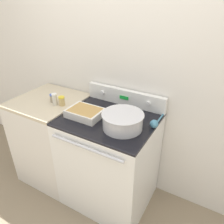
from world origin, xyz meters
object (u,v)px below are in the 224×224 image
at_px(mixing_bowl, 123,120).
at_px(spice_jar_white_cap, 55,99).
at_px(casserole_dish, 85,112).
at_px(ladle, 155,123).
at_px(spice_jar_blue_cap, 53,98).
at_px(spice_jar_yellow_cap, 62,101).

relative_size(mixing_bowl, spice_jar_white_cap, 2.88).
xyz_separation_m(mixing_bowl, casserole_dish, (-0.37, 0.00, -0.04)).
bearing_deg(ladle, spice_jar_blue_cap, -175.51).
xyz_separation_m(spice_jar_white_cap, spice_jar_blue_cap, (-0.06, 0.04, -0.02)).
bearing_deg(mixing_bowl, spice_jar_white_cap, 178.19).
bearing_deg(spice_jar_blue_cap, spice_jar_yellow_cap, -6.77).
bearing_deg(casserole_dish, ladle, 13.46).
relative_size(ladle, spice_jar_blue_cap, 3.52).
relative_size(ladle, spice_jar_yellow_cap, 3.13).
distance_m(mixing_bowl, spice_jar_yellow_cap, 0.67).
height_order(casserole_dish, ladle, ladle).
xyz_separation_m(ladle, spice_jar_blue_cap, (-1.01, -0.08, 0.02)).
height_order(mixing_bowl, casserole_dish, mixing_bowl).
bearing_deg(spice_jar_blue_cap, ladle, 4.49).
bearing_deg(mixing_bowl, casserole_dish, 179.24).
bearing_deg(spice_jar_yellow_cap, casserole_dish, -8.66).
relative_size(mixing_bowl, casserole_dish, 1.12).
bearing_deg(ladle, spice_jar_white_cap, -172.66).
relative_size(spice_jar_white_cap, spice_jar_blue_cap, 1.48).
height_order(ladle, spice_jar_white_cap, spice_jar_white_cap).
distance_m(mixing_bowl, spice_jar_white_cap, 0.73).
height_order(ladle, spice_jar_blue_cap, spice_jar_blue_cap).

